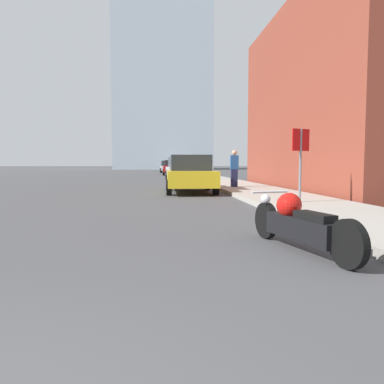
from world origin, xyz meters
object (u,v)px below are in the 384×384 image
object	(u,v)px
parked_car_yellow	(190,174)
parked_car_red	(171,168)
motorcycle	(298,223)
parked_car_white	(168,167)
pedestrian	(234,168)
parked_car_green	(166,166)
stop_sign	(301,152)
parked_car_silver	(179,169)

from	to	relation	value
parked_car_yellow	parked_car_red	size ratio (longest dim) A/B	1.15
motorcycle	parked_car_red	xyz separation A→B (m)	(-0.46, 35.11, 0.43)
parked_car_white	pedestrian	world-z (taller)	pedestrian
parked_car_white	parked_car_green	bearing A→B (deg)	89.00
parked_car_yellow	stop_sign	distance (m)	6.21
parked_car_silver	parked_car_red	distance (m)	12.87
parked_car_green	parked_car_yellow	bearing A→B (deg)	-90.51
parked_car_red	parked_car_white	xyz separation A→B (m)	(-0.07, 10.49, -0.00)
parked_car_red	stop_sign	size ratio (longest dim) A/B	1.95
parked_car_red	parked_car_white	bearing A→B (deg)	91.05
parked_car_yellow	stop_sign	xyz separation A→B (m)	(2.55, -5.62, 0.74)
parked_car_silver	parked_car_yellow	bearing A→B (deg)	-93.14
parked_car_red	parked_car_green	bearing A→B (deg)	90.93
parked_car_silver	pedestrian	xyz separation A→B (m)	(1.92, -10.35, 0.15)
parked_car_yellow	pedestrian	xyz separation A→B (m)	(2.14, 1.26, 0.23)
parked_car_silver	pedestrian	distance (m)	10.53
parked_car_yellow	parked_car_white	distance (m)	34.97
motorcycle	pedestrian	xyz separation A→B (m)	(1.58, 11.89, 0.62)
parked_car_red	stop_sign	bearing A→B (deg)	-84.68
parked_car_green	motorcycle	bearing A→B (deg)	-89.93
parked_car_white	pedestrian	xyz separation A→B (m)	(2.11, -33.71, 0.20)
motorcycle	parked_car_white	world-z (taller)	parked_car_white
parked_car_white	parked_car_green	distance (m)	10.29
parked_car_yellow	parked_car_silver	xyz separation A→B (m)	(0.22, 11.61, 0.07)
parked_car_yellow	parked_car_red	xyz separation A→B (m)	(0.10, 24.48, 0.03)
parked_car_green	pedestrian	size ratio (longest dim) A/B	2.35
parked_car_silver	parked_car_green	size ratio (longest dim) A/B	1.14
motorcycle	parked_car_yellow	distance (m)	10.65
parked_car_white	stop_sign	distance (m)	40.67
motorcycle	parked_car_red	distance (m)	35.11
parked_car_silver	motorcycle	bearing A→B (deg)	-91.18
parked_car_yellow	parked_car_green	bearing A→B (deg)	91.07
motorcycle	parked_car_white	size ratio (longest dim) A/B	0.57
parked_car_red	pedestrian	size ratio (longest dim) A/B	2.33
stop_sign	parked_car_silver	bearing A→B (deg)	97.70
parked_car_yellow	parked_car_white	size ratio (longest dim) A/B	1.07
motorcycle	pedestrian	size ratio (longest dim) A/B	1.44
parked_car_green	pedestrian	bearing A→B (deg)	-87.72
parked_car_red	stop_sign	distance (m)	30.20
motorcycle	parked_car_white	bearing A→B (deg)	77.86
parked_car_white	pedestrian	bearing A→B (deg)	-87.55
parked_car_red	pedestrian	world-z (taller)	pedestrian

